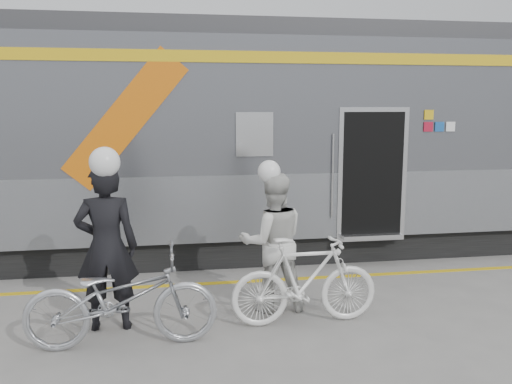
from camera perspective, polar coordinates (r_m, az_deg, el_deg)
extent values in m
plane|color=slate|center=(6.51, -0.70, -15.55)|extent=(90.00, 90.00, 0.00)
cube|color=black|center=(10.41, -2.58, -4.52)|extent=(24.00, 2.70, 0.50)
cube|color=#9EA0A5|center=(10.25, -2.61, -0.17)|extent=(24.00, 3.00, 1.10)
cube|color=#5D5E64|center=(10.11, -2.68, 9.09)|extent=(24.00, 3.00, 2.20)
cube|color=#38383A|center=(10.18, -2.74, 16.15)|extent=(24.00, 2.64, 0.30)
cube|color=gold|center=(8.64, -1.52, 14.05)|extent=(24.00, 0.02, 0.18)
cube|color=#CF600C|center=(8.55, -13.63, 7.47)|extent=(1.96, 0.01, 2.19)
cube|color=black|center=(8.65, -0.16, 6.09)|extent=(0.55, 0.02, 0.65)
cube|color=black|center=(9.44, 11.71, 1.90)|extent=(1.05, 0.45, 2.10)
cube|color=silver|center=(9.25, 12.18, 1.73)|extent=(1.20, 0.02, 2.25)
cylinder|color=silver|center=(9.00, 8.06, 1.64)|extent=(0.04, 0.04, 1.40)
cube|color=silver|center=(9.40, 12.05, -4.54)|extent=(1.05, 0.25, 0.06)
cube|color=gold|center=(9.56, 17.74, 7.76)|extent=(0.16, 0.01, 0.16)
cube|color=maroon|center=(9.57, 17.69, 6.56)|extent=(0.16, 0.01, 0.16)
cube|color=#174F98|center=(9.66, 18.75, 6.53)|extent=(0.16, 0.01, 0.16)
cube|color=silver|center=(9.75, 19.79, 6.50)|extent=(0.16, 0.01, 0.16)
cube|color=silver|center=(8.87, 2.40, -1.66)|extent=(0.22, 0.01, 0.22)
cube|color=gold|center=(8.49, -2.91, -9.48)|extent=(24.00, 0.12, 0.01)
imported|color=black|center=(6.80, -15.45, -5.62)|extent=(0.75, 0.49, 2.05)
imported|color=#A8AAAF|center=(6.39, -13.98, -10.84)|extent=(2.15, 0.76, 1.13)
imported|color=beige|center=(7.18, 1.78, -5.31)|extent=(0.91, 0.72, 1.85)
imported|color=silver|center=(6.84, 5.16, -9.28)|extent=(1.87, 0.56, 1.12)
sphere|color=white|center=(6.60, -15.90, 4.52)|extent=(0.35, 0.35, 0.35)
sphere|color=white|center=(6.99, 1.82, 3.21)|extent=(0.30, 0.30, 0.30)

